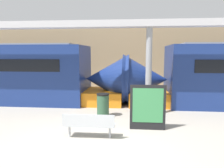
# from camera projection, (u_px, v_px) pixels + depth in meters

# --- Properties ---
(ground_plane) EXTENTS (60.00, 60.00, 0.00)m
(ground_plane) POSITION_uv_depth(u_px,v_px,m) (89.00, 149.00, 6.11)
(ground_plane) COLOR #A8A093
(station_wall) EXTENTS (56.00, 0.20, 5.00)m
(station_wall) POSITION_uv_depth(u_px,v_px,m) (117.00, 56.00, 16.41)
(station_wall) COLOR #9E8460
(station_wall) RESTS_ON ground_plane
(bench_near) EXTENTS (1.63, 0.45, 0.80)m
(bench_near) POSITION_uv_depth(u_px,v_px,m) (89.00, 124.00, 6.83)
(bench_near) COLOR #ADB2B7
(bench_near) RESTS_ON ground_plane
(trash_bin) EXTENTS (0.54, 0.54, 0.99)m
(trash_bin) POSITION_uv_depth(u_px,v_px,m) (103.00, 105.00, 9.23)
(trash_bin) COLOR #2D5138
(trash_bin) RESTS_ON ground_plane
(poster_board) EXTENTS (1.23, 0.07, 1.59)m
(poster_board) POSITION_uv_depth(u_px,v_px,m) (148.00, 107.00, 7.58)
(poster_board) COLOR black
(poster_board) RESTS_ON ground_plane
(support_column_near) EXTENTS (0.26, 0.26, 3.75)m
(support_column_near) POSITION_uv_depth(u_px,v_px,m) (149.00, 72.00, 9.24)
(support_column_near) COLOR gray
(support_column_near) RESTS_ON ground_plane
(canopy_beam) EXTENTS (28.00, 0.60, 0.28)m
(canopy_beam) POSITION_uv_depth(u_px,v_px,m) (150.00, 24.00, 8.97)
(canopy_beam) COLOR #B7B7BC
(canopy_beam) RESTS_ON support_column_near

